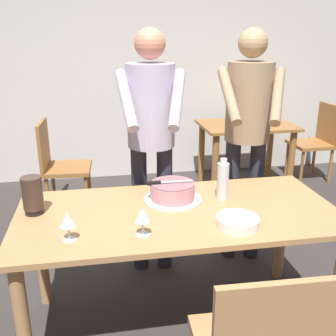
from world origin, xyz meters
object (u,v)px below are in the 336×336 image
Objects in this scene: wine_glass_far at (68,221)px; main_dining_table at (178,227)px; background_chair_0 at (59,163)px; water_bottle at (223,181)px; person_cutting_cake at (151,128)px; background_chair_1 at (317,139)px; cake_on_platter at (173,192)px; hurricane_lamp at (33,195)px; cake_knife at (160,183)px; plate_stack at (238,222)px; wine_glass_near at (143,216)px; background_table at (246,138)px; person_standing_beside at (248,123)px.

main_dining_table is at bearing 21.85° from wine_glass_far.
main_dining_table is 1.99m from background_chair_0.
water_bottle is (0.87, 0.35, 0.01)m from wine_glass_far.
wine_glass_far is 0.93m from water_bottle.
person_cutting_cake is 2.76m from background_chair_1.
hurricane_lamp reaches higher than cake_on_platter.
cake_on_platter is 0.10m from cake_knife.
plate_stack reaches higher than main_dining_table.
cake_on_platter reaches higher than plate_stack.
plate_stack is at bearing 1.04° from wine_glass_near.
background_table is (1.26, 1.92, -0.29)m from cake_knife.
cake_knife is at bearing 131.27° from plate_stack.
main_dining_table is 0.37m from plate_stack.
background_chair_0 reaches higher than cake_on_platter.
wine_glass_near reaches higher than cake_knife.
hurricane_lamp is at bearing -144.22° from background_chair_1.
wine_glass_near is 0.16× the size of background_chair_0.
main_dining_table is 8.08× the size of plate_stack.
background_table is (1.41, 2.31, -0.28)m from wine_glass_near.
person_cutting_cake is (-0.35, 0.51, 0.21)m from water_bottle.
person_cutting_cake is 1.91× the size of background_chair_1.
water_bottle is 0.15× the size of person_standing_beside.
person_cutting_cake is at bearing 110.28° from plate_stack.
water_bottle reaches higher than plate_stack.
person_cutting_cake is (-0.06, 0.48, 0.27)m from cake_on_platter.
wine_glass_far is (-0.50, -0.38, -0.01)m from cake_knife.
plate_stack is 1.02m from person_standing_beside.
person_standing_beside is at bearing 67.13° from plate_stack.
background_chair_1 is (2.91, 2.10, -0.37)m from hurricane_lamp.
wine_glass_far is at bearing -158.04° from water_bottle.
person_cutting_cake reaches higher than background_table.
person_standing_beside is 1.91× the size of background_chair_0.
cake_knife is 0.53m from person_cutting_cake.
cake_knife is at bearing 117.75° from main_dining_table.
wine_glass_near reaches higher than cake_on_platter.
wine_glass_far is at bearing -120.97° from person_cutting_cake.
background_chair_1 is at bearing 35.78° from hurricane_lamp.
wine_glass_near is 0.58× the size of water_bottle.
cake_on_platter is 1.55× the size of plate_stack.
plate_stack is 2.32m from background_chair_0.
person_cutting_cake is 0.70m from person_standing_beside.
cake_on_platter is at bearing -141.37° from person_standing_beside.
hurricane_lamp is 0.12× the size of person_cutting_cake.
water_bottle is at bearing -114.74° from background_table.
background_chair_0 is at bearing 114.09° from main_dining_table.
wine_glass_near is at bearing -121.44° from background_table.
cake_on_platter is 2.36× the size of wine_glass_near.
person_cutting_cake is (-0.32, 0.87, 0.30)m from plate_stack.
plate_stack is at bearing -0.32° from wine_glass_far.
wine_glass_far is at bearing -58.87° from hurricane_lamp.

